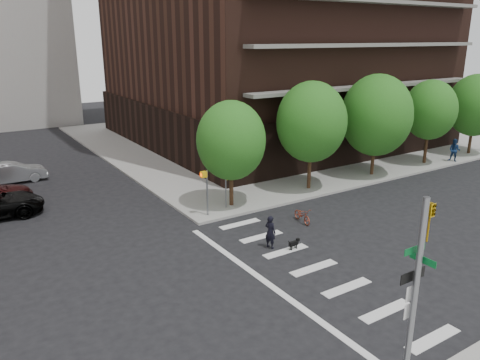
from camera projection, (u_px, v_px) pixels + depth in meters
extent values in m
plane|color=black|center=(258.00, 287.00, 18.96)|extent=(120.00, 120.00, 0.00)
cube|color=gray|center=(291.00, 134.00, 48.44)|extent=(39.00, 33.00, 0.15)
cube|color=silver|center=(433.00, 339.00, 15.69)|extent=(2.40, 0.50, 0.01)
cube|color=silver|center=(386.00, 311.00, 17.30)|extent=(2.40, 0.50, 0.01)
cube|color=silver|center=(347.00, 288.00, 18.90)|extent=(2.40, 0.50, 0.01)
cube|color=silver|center=(314.00, 268.00, 20.51)|extent=(2.40, 0.50, 0.01)
cube|color=silver|center=(286.00, 251.00, 22.12)|extent=(2.40, 0.50, 0.01)
cube|color=silver|center=(261.00, 237.00, 23.73)|extent=(2.40, 0.50, 0.01)
cube|color=silver|center=(240.00, 224.00, 25.34)|extent=(2.40, 0.50, 0.01)
cube|color=silver|center=(268.00, 283.00, 19.22)|extent=(0.30, 13.00, 0.01)
cube|color=black|center=(269.00, 116.00, 46.94)|extent=(25.50, 25.50, 4.00)
cube|color=maroon|center=(435.00, 109.00, 45.88)|extent=(1.40, 5.00, 0.20)
cylinder|color=#301E11|center=(231.00, 186.00, 27.49)|extent=(0.24, 0.24, 2.30)
sphere|color=#235B19|center=(231.00, 141.00, 26.68)|extent=(4.00, 4.00, 4.00)
cylinder|color=#301E11|center=(309.00, 169.00, 30.54)|extent=(0.24, 0.24, 2.60)
sphere|color=#235B19|center=(311.00, 122.00, 29.63)|extent=(4.50, 4.50, 4.50)
cylinder|color=#301E11|center=(373.00, 159.00, 33.69)|extent=(0.24, 0.24, 2.30)
sphere|color=#235B19|center=(377.00, 115.00, 32.76)|extent=(5.00, 5.00, 5.00)
cylinder|color=#301E11|center=(426.00, 147.00, 36.74)|extent=(0.24, 0.24, 2.60)
sphere|color=#235B19|center=(430.00, 110.00, 35.89)|extent=(4.00, 4.00, 4.00)
cylinder|color=#301E11|center=(470.00, 140.00, 39.89)|extent=(0.24, 0.24, 2.30)
sphere|color=#235B19|center=(475.00, 105.00, 39.02)|extent=(4.50, 4.50, 4.50)
cylinder|color=slate|center=(413.00, 310.00, 11.75)|extent=(0.16, 0.16, 6.00)
imported|color=gold|center=(430.00, 223.00, 11.20)|extent=(0.16, 0.20, 1.00)
cube|color=#0A5926|center=(415.00, 250.00, 11.40)|extent=(0.75, 0.02, 0.18)
cube|color=#0A5926|center=(423.00, 260.00, 11.43)|extent=(0.02, 0.75, 0.18)
cube|color=black|center=(413.00, 276.00, 11.58)|extent=(0.90, 0.02, 0.28)
cube|color=silver|center=(411.00, 294.00, 11.73)|extent=(0.32, 0.02, 0.42)
cube|color=silver|center=(408.00, 311.00, 11.88)|extent=(0.32, 0.02, 0.42)
cylinder|color=slate|center=(207.00, 193.00, 25.85)|extent=(0.10, 0.10, 2.60)
cube|color=gold|center=(204.00, 174.00, 25.42)|extent=(0.32, 0.25, 0.32)
cylinder|color=slate|center=(226.00, 189.00, 27.08)|extent=(0.08, 0.08, 2.20)
cube|color=gold|center=(227.00, 175.00, 26.70)|extent=(0.64, 0.02, 0.64)
imported|color=#ADB1B5|center=(13.00, 173.00, 32.32)|extent=(1.66, 4.42, 1.44)
imported|color=#9F3F2A|center=(302.00, 215.00, 25.48)|extent=(0.80, 1.65, 0.83)
imported|color=black|center=(270.00, 232.00, 22.28)|extent=(0.68, 0.55, 1.63)
cube|color=black|center=(294.00, 243.00, 22.23)|extent=(0.49, 0.18, 0.19)
cube|color=black|center=(298.00, 240.00, 22.34)|extent=(0.15, 0.12, 0.14)
cylinder|color=black|center=(295.00, 246.00, 22.40)|extent=(0.05, 0.05, 0.21)
cylinder|color=black|center=(292.00, 248.00, 22.17)|extent=(0.05, 0.05, 0.21)
imported|color=navy|center=(454.00, 150.00, 37.25)|extent=(1.05, 0.92, 1.81)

